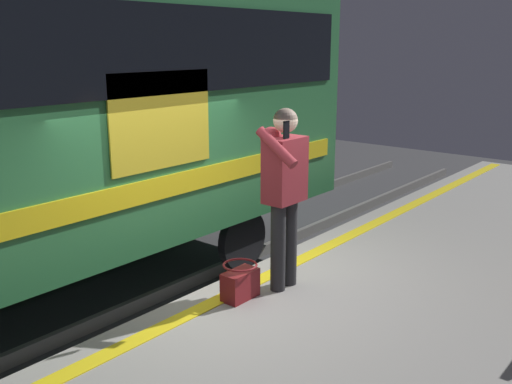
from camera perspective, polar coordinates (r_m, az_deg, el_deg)
name	(u,v)px	position (r m, az deg, el deg)	size (l,w,h in m)	color
ground_plane	(228,358)	(6.16, -2.76, -16.13)	(24.89, 24.89, 0.00)	#3D3D3F
safety_line	(250,284)	(5.56, -0.56, -9.13)	(14.51, 0.16, 0.01)	yellow
track_rail_near	(130,307)	(7.16, -12.36, -11.11)	(19.25, 0.08, 0.16)	slate
track_rail_far	(63,277)	(8.25, -18.63, -8.00)	(19.25, 0.08, 0.16)	slate
passenger	(284,184)	(5.22, 2.80, 0.76)	(0.57, 0.55, 1.69)	#262628
handbag	(240,283)	(5.23, -1.58, -8.98)	(0.35, 0.31, 0.33)	maroon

